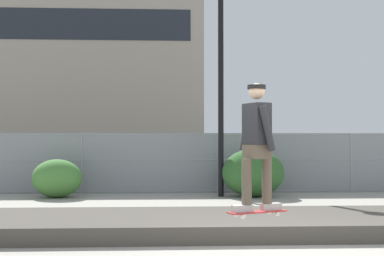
% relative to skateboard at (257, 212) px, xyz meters
% --- Properties ---
extents(gravel_berm, '(15.02, 2.49, 0.29)m').
position_rel_skateboard_xyz_m(gravel_berm, '(0.41, 2.51, -0.55)').
color(gravel_berm, '#4C473F').
rests_on(gravel_berm, ground_plane).
extents(skateboard, '(0.82, 0.49, 0.07)m').
position_rel_skateboard_xyz_m(skateboard, '(0.00, 0.00, 0.00)').
color(skateboard, '#B22D2D').
extents(skater, '(0.70, 0.62, 1.66)m').
position_rel_skateboard_xyz_m(skater, '(-0.00, -0.00, 0.95)').
color(skater, '#B2ADA8').
rests_on(skater, skateboard).
extents(chain_fence, '(16.82, 0.06, 1.85)m').
position_rel_skateboard_xyz_m(chain_fence, '(0.41, 9.30, 0.24)').
color(chain_fence, gray).
rests_on(chain_fence, ground_plane).
extents(street_lamp, '(0.44, 0.44, 6.60)m').
position_rel_skateboard_xyz_m(street_lamp, '(0.40, 8.30, 3.43)').
color(street_lamp, black).
rests_on(street_lamp, ground_plane).
extents(parked_car_near, '(4.42, 1.98, 1.66)m').
position_rel_skateboard_xyz_m(parked_car_near, '(-3.94, 12.69, 0.15)').
color(parked_car_near, maroon).
rests_on(parked_car_near, ground_plane).
extents(parked_car_mid, '(4.42, 1.99, 1.66)m').
position_rel_skateboard_xyz_m(parked_car_mid, '(2.35, 13.19, 0.15)').
color(parked_car_mid, '#B7BABF').
rests_on(parked_car_mid, ground_plane).
extents(library_building, '(26.91, 12.25, 17.48)m').
position_rel_skateboard_xyz_m(library_building, '(-11.67, 40.52, 8.05)').
color(library_building, '#9E9384').
rests_on(library_building, ground_plane).
extents(shrub_left, '(1.41, 1.15, 1.09)m').
position_rel_skateboard_xyz_m(shrub_left, '(-4.29, 8.23, -0.15)').
color(shrub_left, '#477F38').
rests_on(shrub_left, ground_plane).
extents(shrub_center, '(1.79, 1.46, 1.38)m').
position_rel_skateboard_xyz_m(shrub_center, '(1.31, 8.15, -0.00)').
color(shrub_center, '#2D5B28').
rests_on(shrub_center, ground_plane).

